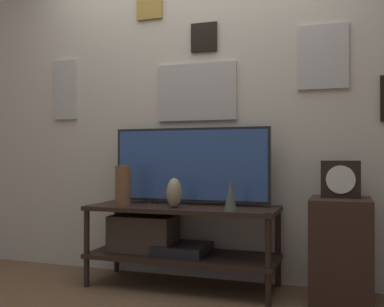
{
  "coord_description": "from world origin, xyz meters",
  "views": [
    {
      "loc": [
        1.08,
        -2.7,
        0.92
      ],
      "look_at": [
        0.07,
        0.29,
        0.94
      ],
      "focal_mm": 42.0,
      "sensor_mm": 36.0,
      "label": 1
    }
  ],
  "objects_px": {
    "vase_slim_bronze": "(231,195)",
    "television": "(190,165)",
    "vase_urn_stoneware": "(174,193)",
    "mantel_clock": "(341,179)",
    "vase_tall_ceramic": "(123,186)"
  },
  "relations": [
    {
      "from": "vase_slim_bronze",
      "to": "vase_urn_stoneware",
      "type": "bearing_deg",
      "value": 171.08
    },
    {
      "from": "vase_tall_ceramic",
      "to": "mantel_clock",
      "type": "height_order",
      "value": "mantel_clock"
    },
    {
      "from": "mantel_clock",
      "to": "vase_tall_ceramic",
      "type": "bearing_deg",
      "value": -172.62
    },
    {
      "from": "vase_slim_bronze",
      "to": "mantel_clock",
      "type": "distance_m",
      "value": 0.72
    },
    {
      "from": "vase_urn_stoneware",
      "to": "mantel_clock",
      "type": "bearing_deg",
      "value": 10.12
    },
    {
      "from": "television",
      "to": "vase_urn_stoneware",
      "type": "bearing_deg",
      "value": -99.84
    },
    {
      "from": "vase_slim_bronze",
      "to": "mantel_clock",
      "type": "xyz_separation_m",
      "value": [
        0.67,
        0.26,
        0.1
      ]
    },
    {
      "from": "vase_urn_stoneware",
      "to": "mantel_clock",
      "type": "height_order",
      "value": "mantel_clock"
    },
    {
      "from": "vase_urn_stoneware",
      "to": "television",
      "type": "bearing_deg",
      "value": 80.16
    },
    {
      "from": "television",
      "to": "mantel_clock",
      "type": "xyz_separation_m",
      "value": [
        1.04,
        -0.03,
        -0.09
      ]
    },
    {
      "from": "vase_tall_ceramic",
      "to": "mantel_clock",
      "type": "xyz_separation_m",
      "value": [
        1.48,
        0.19,
        0.06
      ]
    },
    {
      "from": "vase_tall_ceramic",
      "to": "mantel_clock",
      "type": "relative_size",
      "value": 1.17
    },
    {
      "from": "television",
      "to": "mantel_clock",
      "type": "relative_size",
      "value": 4.79
    },
    {
      "from": "television",
      "to": "vase_urn_stoneware",
      "type": "distance_m",
      "value": 0.3
    },
    {
      "from": "vase_slim_bronze",
      "to": "television",
      "type": "bearing_deg",
      "value": 141.95
    }
  ]
}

